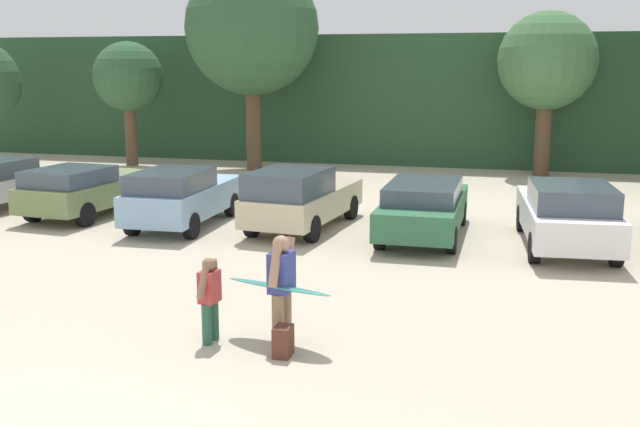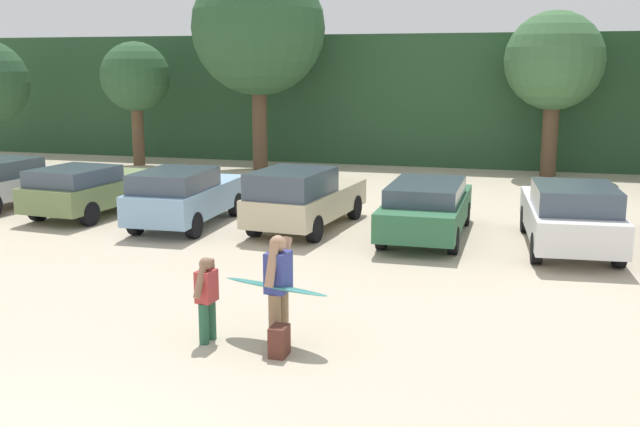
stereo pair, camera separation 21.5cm
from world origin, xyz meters
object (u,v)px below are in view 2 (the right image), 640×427
object	(u,v)px
person_adult	(278,283)
surfboard_teal	(275,287)
parked_car_silver	(4,182)
parked_car_forest_green	(427,207)
parked_car_white	(570,215)
backpack_dropped	(279,341)
parked_car_olive_green	(94,188)
parked_car_sky_blue	(185,195)
person_child	(207,294)
parked_car_champagne	(303,197)

from	to	relation	value
person_adult	surfboard_teal	xyz separation A→B (m)	(-0.06, 0.02, -0.08)
parked_car_silver	parked_car_forest_green	bearing A→B (deg)	-86.23
parked_car_forest_green	parked_car_white	xyz separation A→B (m)	(3.30, -0.40, 0.06)
person_adult	backpack_dropped	world-z (taller)	person_adult
parked_car_olive_green	parked_car_forest_green	world-z (taller)	parked_car_olive_green
parked_car_silver	surfboard_teal	xyz separation A→B (m)	(11.24, -8.11, 0.10)
parked_car_olive_green	parked_car_white	distance (m)	12.66
person_adult	backpack_dropped	xyz separation A→B (m)	(0.18, -0.52, -0.72)
parked_car_silver	parked_car_olive_green	bearing A→B (deg)	-87.96
parked_car_sky_blue	person_adult	world-z (taller)	person_adult
person_child	parked_car_forest_green	bearing A→B (deg)	-100.23
parked_car_sky_blue	parked_car_olive_green	bearing A→B (deg)	75.75
parked_car_silver	person_adult	bearing A→B (deg)	-119.84
parked_car_forest_green	backpack_dropped	bearing A→B (deg)	172.78
parked_car_silver	backpack_dropped	size ratio (longest dim) A/B	10.18
person_adult	surfboard_teal	distance (m)	0.10
parked_car_forest_green	person_adult	xyz separation A→B (m)	(-1.18, -7.66, 0.19)
parked_car_olive_green	parked_car_forest_green	bearing A→B (deg)	-85.95
parked_car_olive_green	parked_car_forest_green	distance (m)	9.35
parked_car_silver	parked_car_champagne	world-z (taller)	parked_car_champagne
parked_car_olive_green	person_child	bearing A→B (deg)	-133.36
person_child	backpack_dropped	xyz separation A→B (m)	(1.24, -0.26, -0.52)
parked_car_champagne	parked_car_white	world-z (taller)	parked_car_champagne
parked_car_forest_green	parked_car_champagne	bearing A→B (deg)	90.08
parked_car_forest_green	person_child	distance (m)	8.23
parked_car_olive_green	parked_car_forest_green	size ratio (longest dim) A/B	0.99
parked_car_champagne	person_adult	distance (m)	7.89
parked_car_champagne	person_child	xyz separation A→B (m)	(0.90, -7.90, -0.09)
parked_car_olive_green	parked_car_sky_blue	size ratio (longest dim) A/B	1.09
parked_car_white	backpack_dropped	bearing A→B (deg)	146.34
parked_car_sky_blue	backpack_dropped	distance (m)	9.32
parked_car_sky_blue	person_adult	size ratio (longest dim) A/B	2.58
backpack_dropped	surfboard_teal	bearing A→B (deg)	113.88
parked_car_silver	parked_car_champagne	size ratio (longest dim) A/B	1.00
parked_car_silver	parked_car_champagne	xyz separation A→B (m)	(9.34, -0.49, 0.06)
parked_car_champagne	person_child	bearing A→B (deg)	-167.61
parked_car_white	parked_car_olive_green	bearing A→B (deg)	82.27
parked_car_olive_green	surfboard_teal	size ratio (longest dim) A/B	2.49
surfboard_teal	parked_car_olive_green	bearing A→B (deg)	-28.29
parked_car_champagne	person_adult	bearing A→B (deg)	-159.77
parked_car_silver	person_child	size ratio (longest dim) A/B	3.47
parked_car_sky_blue	parked_car_white	world-z (taller)	parked_car_white
parked_car_forest_green	surfboard_teal	xyz separation A→B (m)	(-1.24, -7.64, 0.12)
parked_car_white	backpack_dropped	size ratio (longest dim) A/B	10.84
person_child	backpack_dropped	size ratio (longest dim) A/B	2.94
parked_car_olive_green	person_adult	size ratio (longest dim) A/B	2.82
parked_car_silver	parked_car_white	world-z (taller)	parked_car_white
parked_car_champagne	person_adult	xyz separation A→B (m)	(1.95, -7.64, 0.11)
person_adult	parked_car_champagne	bearing A→B (deg)	-70.13
parked_car_champagne	surfboard_teal	xyz separation A→B (m)	(1.90, -7.62, 0.03)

